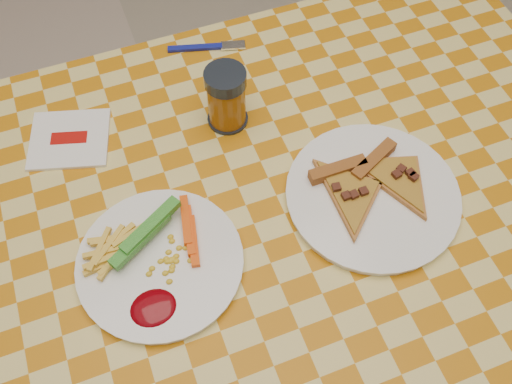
% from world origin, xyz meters
% --- Properties ---
extents(ground, '(8.00, 8.00, 0.00)m').
position_xyz_m(ground, '(0.00, 0.00, 0.00)').
color(ground, beige).
rests_on(ground, ground).
extents(table, '(1.28, 0.88, 0.76)m').
position_xyz_m(table, '(0.00, 0.00, 0.68)').
color(table, white).
rests_on(table, ground).
extents(plate_left, '(0.27, 0.27, 0.01)m').
position_xyz_m(plate_left, '(-0.15, -0.02, 0.76)').
color(plate_left, white).
rests_on(plate_left, table).
extents(plate_right, '(0.28, 0.28, 0.01)m').
position_xyz_m(plate_right, '(0.19, -0.02, 0.76)').
color(plate_right, white).
rests_on(plate_right, table).
extents(fries_veggies, '(0.20, 0.18, 0.04)m').
position_xyz_m(fries_veggies, '(-0.16, 0.00, 0.78)').
color(fries_veggies, '#FBCD4F').
rests_on(fries_veggies, plate_left).
extents(pizza_slices, '(0.23, 0.21, 0.02)m').
position_xyz_m(pizza_slices, '(0.19, -0.01, 0.78)').
color(pizza_slices, '#BB7139').
rests_on(pizza_slices, plate_right).
extents(drink_glass, '(0.07, 0.07, 0.11)m').
position_xyz_m(drink_glass, '(0.03, 0.21, 0.81)').
color(drink_glass, black).
rests_on(drink_glass, table).
extents(napkin, '(0.16, 0.15, 0.01)m').
position_xyz_m(napkin, '(-0.23, 0.26, 0.76)').
color(napkin, white).
rests_on(napkin, table).
extents(fork, '(0.14, 0.06, 0.01)m').
position_xyz_m(fork, '(0.05, 0.38, 0.76)').
color(fork, navy).
rests_on(fork, table).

